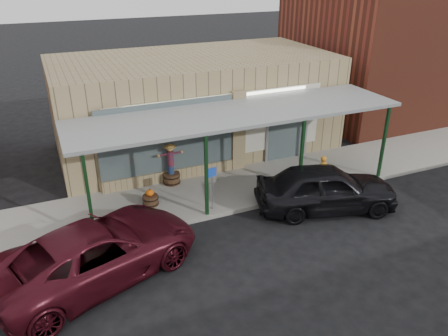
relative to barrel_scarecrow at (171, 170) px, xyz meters
name	(u,v)px	position (x,y,z in m)	size (l,w,h in m)	color
ground	(286,239)	(2.22, -4.80, -0.71)	(120.00, 120.00, 0.00)	black
sidewalk	(237,188)	(2.22, -1.20, -0.64)	(40.00, 3.20, 0.15)	gray
storefront	(195,104)	(2.22, 3.36, 1.38)	(12.00, 6.25, 4.20)	#97825C
awning	(239,114)	(2.22, -1.24, 2.30)	(12.00, 3.00, 3.04)	gray
block_buildings_near	(227,58)	(4.23, 4.40, 3.06)	(61.00, 8.00, 8.00)	brown
barrel_scarecrow	(171,170)	(0.00, 0.00, 0.00)	(1.01, 0.71, 1.66)	#4F381F
barrel_pumpkin	(150,199)	(-1.16, -1.28, -0.33)	(0.60, 0.60, 0.64)	#4F381F
handicap_sign	(212,183)	(0.72, -2.40, 0.45)	(0.32, 0.09, 1.56)	gray
parked_sedan	(326,188)	(4.42, -3.70, 0.11)	(5.15, 3.19, 1.64)	black
car_maroon	(97,252)	(-3.38, -4.25, 0.08)	(2.63, 5.70, 1.58)	#440D17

